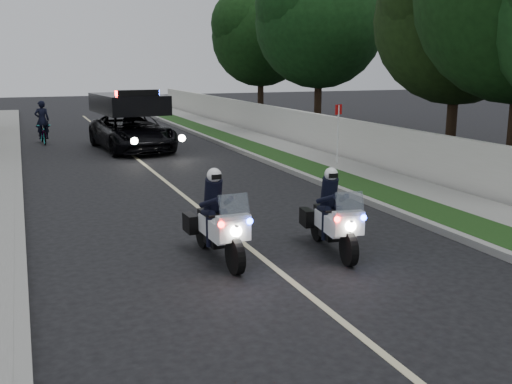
# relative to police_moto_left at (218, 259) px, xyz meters

# --- Properties ---
(ground) EXTENTS (120.00, 120.00, 0.00)m
(ground) POSITION_rel_police_moto_left_xyz_m (0.77, -3.60, 0.00)
(ground) COLOR black
(ground) RESTS_ON ground
(curb_right) EXTENTS (0.20, 60.00, 0.15)m
(curb_right) POSITION_rel_police_moto_left_xyz_m (4.87, 6.40, 0.07)
(curb_right) COLOR gray
(curb_right) RESTS_ON ground
(grass_verge) EXTENTS (1.20, 60.00, 0.16)m
(grass_verge) POSITION_rel_police_moto_left_xyz_m (5.57, 6.40, 0.08)
(grass_verge) COLOR #193814
(grass_verge) RESTS_ON ground
(sidewalk_right) EXTENTS (1.40, 60.00, 0.16)m
(sidewalk_right) POSITION_rel_police_moto_left_xyz_m (6.87, 6.40, 0.08)
(sidewalk_right) COLOR gray
(sidewalk_right) RESTS_ON ground
(property_wall) EXTENTS (0.22, 60.00, 1.50)m
(property_wall) POSITION_rel_police_moto_left_xyz_m (7.87, 6.40, 0.75)
(property_wall) COLOR beige
(property_wall) RESTS_ON ground
(curb_left) EXTENTS (0.20, 60.00, 0.15)m
(curb_left) POSITION_rel_police_moto_left_xyz_m (-3.33, 6.40, 0.07)
(curb_left) COLOR gray
(curb_left) RESTS_ON ground
(lane_marking) EXTENTS (0.12, 50.00, 0.01)m
(lane_marking) POSITION_rel_police_moto_left_xyz_m (0.77, 6.40, 0.00)
(lane_marking) COLOR #BFB78C
(lane_marking) RESTS_ON ground
(police_moto_left) EXTENTS (0.77, 1.99, 1.67)m
(police_moto_left) POSITION_rel_police_moto_left_xyz_m (0.00, 0.00, 0.00)
(police_moto_left) COLOR silver
(police_moto_left) RESTS_ON ground
(police_moto_right) EXTENTS (0.90, 1.95, 1.60)m
(police_moto_right) POSITION_rel_police_moto_left_xyz_m (2.13, -0.38, 0.00)
(police_moto_right) COLOR silver
(police_moto_right) RESTS_ON ground
(police_suv) EXTENTS (3.05, 5.66, 2.64)m
(police_suv) POSITION_rel_police_moto_left_xyz_m (1.02, 14.33, 0.00)
(police_suv) COLOR black
(police_suv) RESTS_ON ground
(bicycle) EXTENTS (0.70, 1.69, 0.86)m
(bicycle) POSITION_rel_police_moto_left_xyz_m (-2.27, 17.78, 0.00)
(bicycle) COLOR black
(bicycle) RESTS_ON ground
(cyclist) EXTENTS (0.63, 0.44, 1.68)m
(cyclist) POSITION_rel_police_moto_left_xyz_m (-2.27, 17.78, 0.00)
(cyclist) COLOR black
(cyclist) RESTS_ON ground
(sign_post) EXTENTS (0.45, 0.45, 2.20)m
(sign_post) POSITION_rel_police_moto_left_xyz_m (6.77, 7.68, 0.00)
(sign_post) COLOR red
(sign_post) RESTS_ON ground
(tree_right_a) EXTENTS (7.81, 7.81, 10.52)m
(tree_right_a) POSITION_rel_police_moto_left_xyz_m (10.54, 3.78, 0.00)
(tree_right_a) COLOR #133510
(tree_right_a) RESTS_ON ground
(tree_right_c) EXTENTS (6.75, 6.75, 9.50)m
(tree_right_c) POSITION_rel_police_moto_left_xyz_m (10.90, 6.99, 0.00)
(tree_right_c) COLOR black
(tree_right_c) RESTS_ON ground
(tree_right_d) EXTENTS (8.17, 8.17, 10.37)m
(tree_right_d) POSITION_rel_police_moto_left_xyz_m (10.58, 16.47, 0.00)
(tree_right_d) COLOR #123813
(tree_right_d) RESTS_ON ground
(tree_right_e) EXTENTS (6.58, 6.58, 9.64)m
(tree_right_e) POSITION_rel_police_moto_left_xyz_m (10.44, 23.62, 0.00)
(tree_right_e) COLOR black
(tree_right_e) RESTS_ON ground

